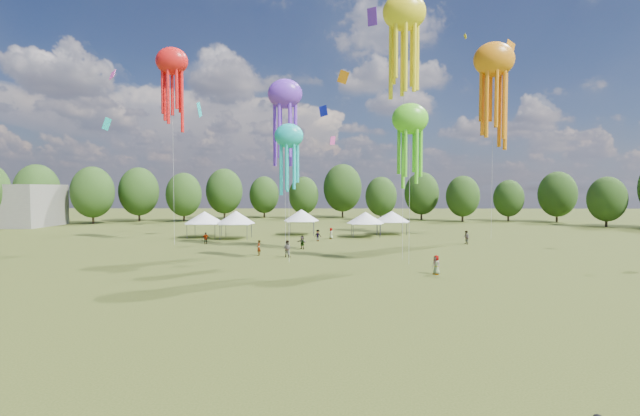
{
  "coord_description": "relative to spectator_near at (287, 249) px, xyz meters",
  "views": [
    {
      "loc": [
        0.34,
        -12.84,
        7.2
      ],
      "look_at": [
        0.07,
        15.0,
        6.0
      ],
      "focal_mm": 25.08,
      "sensor_mm": 36.0,
      "label": 1
    }
  ],
  "objects": [
    {
      "name": "festival_tents",
      "position": [
        0.26,
        20.72,
        2.07
      ],
      "size": [
        34.22,
        12.53,
        4.05
      ],
      "color": "#47474C",
      "rests_on": "ground"
    },
    {
      "name": "small_kites",
      "position": [
        1.9,
        8.61,
        29.04
      ],
      "size": [
        76.52,
        62.31,
        45.8
      ],
      "color": "#7833E3",
      "rests_on": "ground"
    },
    {
      "name": "treeline",
      "position": [
        -0.29,
        28.63,
        5.66
      ],
      "size": [
        201.57,
        95.24,
        13.43
      ],
      "color": "#38281C",
      "rests_on": "ground"
    },
    {
      "name": "spectators_far",
      "position": [
        5.96,
        8.11,
        -0.07
      ],
      "size": [
        34.75,
        27.37,
        1.77
      ],
      "color": "gray",
      "rests_on": "ground"
    },
    {
      "name": "show_kites",
      "position": [
        12.38,
        8.7,
        19.17
      ],
      "size": [
        48.34,
        25.15,
        27.99
      ],
      "color": "#7833E3",
      "rests_on": "ground"
    },
    {
      "name": "spectator_near",
      "position": [
        0.0,
        0.0,
        0.0
      ],
      "size": [
        1.06,
        0.96,
        1.77
      ],
      "primitive_type": "imported",
      "rotation": [
        0.0,
        0.0,
        2.73
      ],
      "color": "gray",
      "rests_on": "ground"
    }
  ]
}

